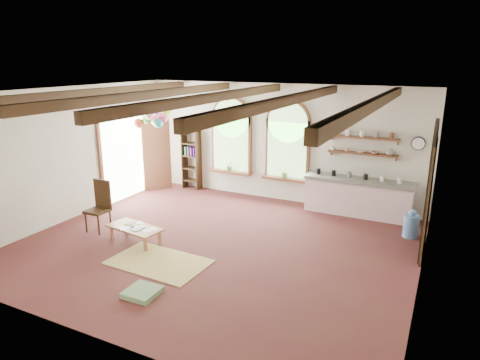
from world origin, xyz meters
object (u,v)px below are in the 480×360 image
Objects in this scene: kitchen_counter at (358,197)px; balloon_cluster at (152,116)px; side_chair at (99,217)px; coffee_table at (135,229)px.

balloon_cluster reaches higher than kitchen_counter.
balloon_cluster is at bearing 95.03° from side_chair.
side_chair is 3.17m from balloon_cluster.
coffee_table is 3.58m from balloon_cluster.
coffee_table is 1.18m from side_chair.
kitchen_counter is at bearing 44.33° from coffee_table.
balloon_cluster reaches higher than coffee_table.
kitchen_counter is at bearing 13.12° from balloon_cluster.
balloon_cluster is at bearing 118.02° from coffee_table.
side_chair is (-5.10, -3.68, -0.14)m from kitchen_counter.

